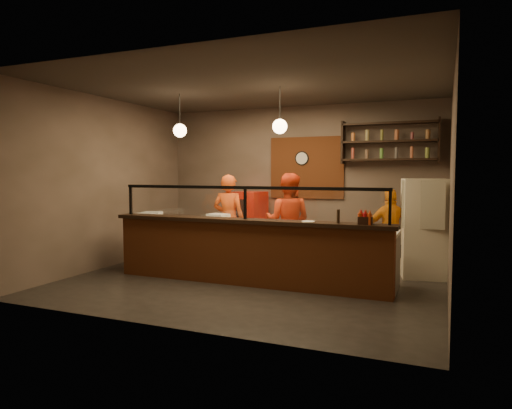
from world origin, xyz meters
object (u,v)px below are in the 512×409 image
at_px(fridge, 423,228).
at_px(red_cooler, 250,223).
at_px(cook_left, 229,220).
at_px(pizza_dough, 305,227).
at_px(pepper_mill, 338,216).
at_px(condiment_caddy, 365,220).
at_px(cook_mid, 288,221).
at_px(cook_right, 391,231).
at_px(wall_clock, 302,158).

distance_m(fridge, red_cooler, 3.66).
distance_m(cook_left, pizza_dough, 1.87).
bearing_deg(pepper_mill, condiment_caddy, 1.16).
relative_size(cook_mid, fridge, 1.06).
relative_size(cook_right, pepper_mill, 7.47).
xyz_separation_m(cook_left, cook_mid, (1.18, 0.08, 0.01)).
xyz_separation_m(wall_clock, condiment_caddy, (1.79, -2.79, -0.98)).
xyz_separation_m(wall_clock, red_cooler, (-1.07, -0.31, -1.41)).
bearing_deg(red_cooler, pepper_mill, -31.98).
bearing_deg(pizza_dough, pepper_mill, -44.05).
xyz_separation_m(wall_clock, cook_mid, (0.15, -1.36, -1.21)).
xyz_separation_m(cook_right, condiment_caddy, (-0.16, -1.83, 0.36)).
xyz_separation_m(pizza_dough, pepper_mill, (0.70, -0.67, 0.26)).
xyz_separation_m(cook_left, pizza_dough, (1.73, -0.69, 0.03)).
bearing_deg(condiment_caddy, pepper_mill, -178.84).
bearing_deg(cook_mid, fridge, -178.00).
height_order(pizza_dough, condiment_caddy, condiment_caddy).
bearing_deg(cook_mid, condiment_caddy, 134.35).
bearing_deg(wall_clock, cook_left, -125.64).
height_order(cook_left, cook_mid, cook_mid).
height_order(red_cooler, pizza_dough, red_cooler).
bearing_deg(cook_mid, cook_left, -0.62).
bearing_deg(fridge, pepper_mill, -133.65).
xyz_separation_m(cook_left, fridge, (3.53, 0.35, -0.03)).
relative_size(pizza_dough, pepper_mill, 2.30).
bearing_deg(cook_mid, wall_clock, -88.32).
relative_size(cook_left, red_cooler, 1.27).
bearing_deg(pizza_dough, wall_clock, 108.25).
bearing_deg(red_cooler, pizza_dough, -32.45).
distance_m(wall_clock, pizza_dough, 2.54).
height_order(cook_right, red_cooler, cook_right).
relative_size(wall_clock, condiment_caddy, 1.46).
xyz_separation_m(fridge, red_cooler, (-3.57, 0.78, -0.15)).
relative_size(cook_mid, cook_right, 1.18).
distance_m(cook_mid, condiment_caddy, 2.19).
height_order(fridge, pizza_dough, fridge).
height_order(cook_left, fridge, cook_left).
distance_m(cook_right, red_cooler, 3.09).
height_order(cook_mid, pepper_mill, cook_mid).
bearing_deg(fridge, pizza_dough, -160.95).
bearing_deg(cook_left, fridge, -176.47).
xyz_separation_m(fridge, condiment_caddy, (-0.71, -1.70, 0.27)).
bearing_deg(cook_right, cook_left, -10.29).
bearing_deg(cook_right, cook_mid, -6.99).
bearing_deg(cook_mid, cook_right, -172.17).
bearing_deg(red_cooler, cook_right, 1.01).
xyz_separation_m(cook_left, red_cooler, (-0.04, 1.13, -0.19)).
xyz_separation_m(fridge, pepper_mill, (-1.10, -1.71, 0.31)).
bearing_deg(cook_mid, red_cooler, -45.31).
bearing_deg(cook_right, condiment_caddy, 65.57).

